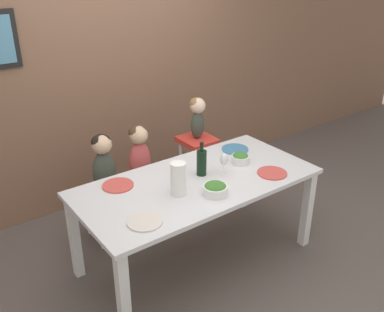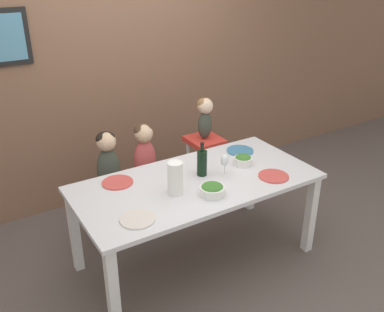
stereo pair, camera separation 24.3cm
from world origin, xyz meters
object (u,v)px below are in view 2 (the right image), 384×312
(dinner_plate_back_right, at_px, (240,151))
(person_child_center, at_px, (144,149))
(wine_glass_near, at_px, (225,161))
(chair_right_highchair, at_px, (205,154))
(chair_far_center, at_px, (146,186))
(wine_bottle, at_px, (202,162))
(chair_far_left, at_px, (111,196))
(dinner_plate_front_right, at_px, (273,176))
(person_child_left, at_px, (108,158))
(salad_bowl_large, at_px, (212,189))
(salad_bowl_small, at_px, (243,160))
(dinner_plate_back_left, at_px, (118,182))
(person_baby_right, at_px, (205,113))
(dinner_plate_front_left, at_px, (138,219))
(paper_towel_roll, at_px, (175,178))

(dinner_plate_back_right, bearing_deg, person_child_center, 145.89)
(wine_glass_near, bearing_deg, chair_right_highchair, 67.66)
(chair_far_center, height_order, wine_bottle, wine_bottle)
(chair_far_left, distance_m, dinner_plate_front_right, 1.45)
(dinner_plate_front_right, bearing_deg, chair_far_center, 122.51)
(person_child_left, xyz_separation_m, salad_bowl_large, (0.42, -0.97, 0.04))
(person_child_left, bearing_deg, dinner_plate_front_right, -45.47)
(salad_bowl_large, xyz_separation_m, salad_bowl_small, (0.49, 0.27, -0.00))
(chair_far_left, relative_size, person_child_center, 0.84)
(chair_right_highchair, bearing_deg, wine_bottle, -124.75)
(wine_glass_near, bearing_deg, chair_far_left, 131.61)
(dinner_plate_front_right, bearing_deg, dinner_plate_back_left, 153.23)
(person_baby_right, relative_size, salad_bowl_large, 2.19)
(wine_glass_near, xyz_separation_m, salad_bowl_large, (-0.26, -0.21, -0.08))
(salad_bowl_large, bearing_deg, dinner_plate_front_left, -178.70)
(chair_far_center, xyz_separation_m, dinner_plate_front_right, (0.63, -0.99, 0.38))
(person_child_center, bearing_deg, chair_right_highchair, -0.14)
(chair_far_left, distance_m, paper_towel_roll, 0.97)
(wine_bottle, distance_m, dinner_plate_front_left, 0.78)
(chair_right_highchair, relative_size, dinner_plate_front_left, 3.01)
(person_child_left, relative_size, dinner_plate_back_right, 2.26)
(person_child_center, xyz_separation_m, wine_glass_near, (0.33, -0.76, 0.11))
(chair_far_left, height_order, chair_far_center, same)
(chair_right_highchair, bearing_deg, dinner_plate_front_right, -90.48)
(dinner_plate_back_left, bearing_deg, paper_towel_roll, -50.52)
(chair_far_left, bearing_deg, dinner_plate_front_right, -45.43)
(chair_far_left, relative_size, dinner_plate_back_right, 1.90)
(dinner_plate_front_left, distance_m, dinner_plate_front_right, 1.16)
(chair_far_center, xyz_separation_m, dinner_plate_front_left, (-0.53, -0.99, 0.38))
(chair_far_left, bearing_deg, paper_towel_roll, -76.05)
(person_child_center, bearing_deg, wine_glass_near, -66.61)
(chair_right_highchair, relative_size, person_baby_right, 1.77)
(paper_towel_roll, distance_m, dinner_plate_back_left, 0.49)
(chair_far_center, bearing_deg, wine_glass_near, -66.57)
(chair_far_center, bearing_deg, person_child_left, 179.74)
(wine_glass_near, relative_size, salad_bowl_large, 0.94)
(paper_towel_roll, xyz_separation_m, wine_glass_near, (0.47, 0.05, -0.01))
(wine_glass_near, relative_size, dinner_plate_front_left, 0.73)
(chair_far_left, xyz_separation_m, dinner_plate_back_right, (1.05, -0.47, 0.38))
(chair_far_center, bearing_deg, dinner_plate_back_right, -34.02)
(chair_far_left, height_order, dinner_plate_front_right, dinner_plate_front_right)
(person_child_center, distance_m, salad_bowl_small, 0.90)
(wine_glass_near, bearing_deg, dinner_plate_front_right, -37.56)
(wine_bottle, height_order, salad_bowl_small, wine_bottle)
(chair_far_left, bearing_deg, salad_bowl_large, -66.82)
(chair_far_left, distance_m, dinner_plate_back_left, 0.59)
(wine_bottle, distance_m, salad_bowl_large, 0.32)
(chair_far_center, bearing_deg, person_baby_right, 0.19)
(wine_bottle, distance_m, dinner_plate_back_left, 0.67)
(person_child_left, relative_size, paper_towel_roll, 2.14)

